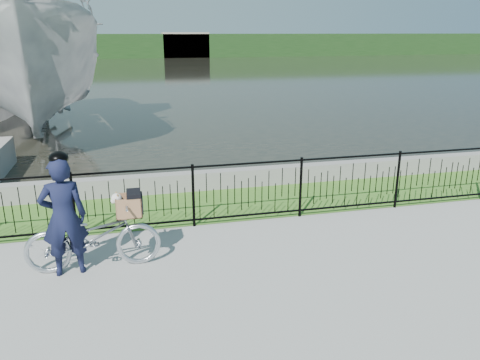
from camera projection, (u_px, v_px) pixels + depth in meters
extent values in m
plane|color=gray|center=(274.00, 260.00, 7.12)|extent=(120.00, 120.00, 0.00)
cube|color=#417123|center=(236.00, 202.00, 9.53)|extent=(60.00, 2.00, 0.01)
plane|color=black|center=(151.00, 75.00, 37.70)|extent=(120.00, 120.00, 0.00)
cube|color=gray|center=(226.00, 179.00, 10.40)|extent=(60.00, 0.30, 0.40)
cube|color=#1D3C17|center=(139.00, 46.00, 62.26)|extent=(120.00, 6.00, 3.00)
cube|color=#9F9680|center=(185.00, 45.00, 62.17)|extent=(6.00, 3.00, 3.20)
imported|color=#B1B6BD|center=(93.00, 236.00, 6.76)|extent=(1.91, 0.67, 1.01)
cube|color=black|center=(130.00, 216.00, 6.79)|extent=(0.38, 0.18, 0.02)
cube|color=#946744|center=(129.00, 215.00, 6.79)|extent=(0.36, 0.31, 0.01)
cube|color=#946744|center=(129.00, 202.00, 6.88)|extent=(0.36, 0.01, 0.31)
cube|color=#946744|center=(129.00, 209.00, 6.61)|extent=(0.36, 0.02, 0.31)
cube|color=#946744|center=(141.00, 205.00, 6.78)|extent=(0.02, 0.31, 0.31)
cube|color=#946744|center=(116.00, 207.00, 6.71)|extent=(0.01, 0.31, 0.31)
cube|color=black|center=(134.00, 193.00, 6.71)|extent=(0.20, 0.33, 0.06)
cube|color=black|center=(142.00, 203.00, 6.78)|extent=(0.02, 0.33, 0.24)
ellipsoid|color=silver|center=(127.00, 207.00, 6.75)|extent=(0.31, 0.22, 0.20)
sphere|color=silver|center=(117.00, 198.00, 6.65)|extent=(0.15, 0.15, 0.15)
sphere|color=silver|center=(113.00, 201.00, 6.63)|extent=(0.07, 0.07, 0.07)
sphere|color=black|center=(111.00, 202.00, 6.62)|extent=(0.02, 0.02, 0.02)
cone|color=olive|center=(116.00, 193.00, 6.69)|extent=(0.06, 0.08, 0.08)
cone|color=olive|center=(118.00, 195.00, 6.60)|extent=(0.06, 0.08, 0.08)
imported|color=black|center=(64.00, 217.00, 6.51)|extent=(0.68, 0.49, 1.72)
ellipsoid|color=black|center=(56.00, 159.00, 6.26)|extent=(0.26, 0.29, 0.18)
imported|color=#B4B5B4|center=(37.00, 68.00, 15.45)|extent=(5.56, 11.65, 4.33)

